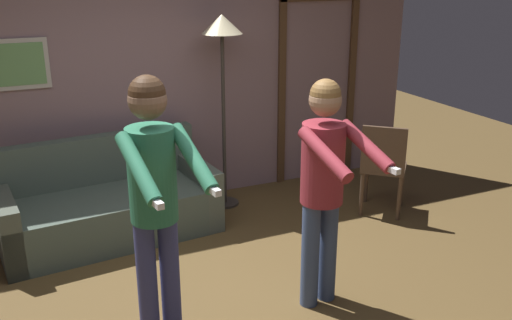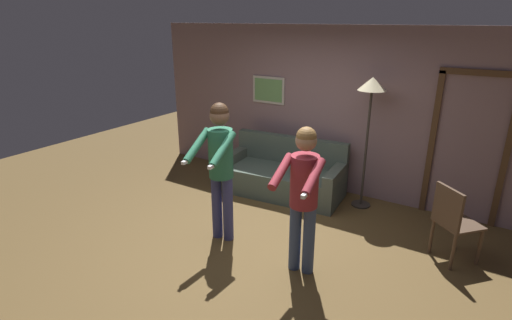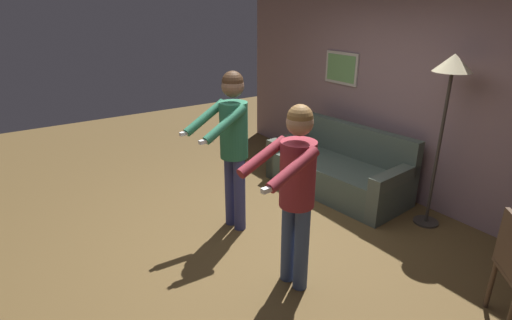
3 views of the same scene
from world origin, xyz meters
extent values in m
plane|color=brown|center=(0.00, 0.00, 0.00)|extent=(12.00, 12.00, 0.00)
cube|color=gray|center=(0.00, 2.22, 1.30)|extent=(6.40, 0.06, 2.60)
cube|color=#B7B2A8|center=(-1.03, 2.17, 1.53)|extent=(0.61, 0.02, 0.45)
cube|color=#639557|center=(-1.03, 2.16, 1.53)|extent=(0.53, 0.01, 0.37)
cube|color=#4C331E|center=(1.63, 2.17, 1.02)|extent=(0.08, 0.04, 2.04)
cube|color=#4C331E|center=(2.53, 2.17, 1.02)|extent=(0.08, 0.04, 2.04)
cube|color=#4C331E|center=(2.08, 2.17, 2.04)|extent=(0.98, 0.04, 0.08)
cube|color=#47554A|center=(-0.41, 1.57, 0.21)|extent=(1.97, 1.02, 0.42)
cube|color=#47554A|center=(-0.44, 1.92, 0.65)|extent=(1.90, 0.31, 0.45)
cube|color=#4B5246|center=(-1.27, 1.49, 0.29)|extent=(0.24, 0.86, 0.58)
cube|color=#4D574C|center=(0.46, 1.65, 0.29)|extent=(0.24, 0.86, 0.58)
cylinder|color=#332D28|center=(0.82, 1.84, 0.01)|extent=(0.28, 0.28, 0.02)
cylinder|color=#332D28|center=(0.82, 1.84, 0.89)|extent=(0.04, 0.04, 1.73)
cone|color=#F9EAB7|center=(0.82, 1.84, 1.84)|extent=(0.39, 0.39, 0.18)
cylinder|color=navy|center=(-0.46, -0.05, 0.42)|extent=(0.13, 0.13, 0.85)
cylinder|color=navy|center=(-0.30, -0.03, 0.42)|extent=(0.13, 0.13, 0.85)
cylinder|color=#286B4C|center=(-0.38, -0.04, 1.15)|extent=(0.30, 0.30, 0.60)
sphere|color=brown|center=(-0.38, -0.04, 1.62)|extent=(0.23, 0.23, 0.23)
sphere|color=#382314|center=(-0.38, -0.04, 1.66)|extent=(0.22, 0.22, 0.22)
cylinder|color=#286B4C|center=(-0.52, -0.30, 1.30)|extent=(0.16, 0.52, 0.32)
cube|color=white|center=(-0.49, -0.53, 1.18)|extent=(0.06, 0.15, 0.04)
cylinder|color=#286B4C|center=(-0.18, -0.25, 1.30)|extent=(0.16, 0.52, 0.32)
cube|color=white|center=(-0.15, -0.49, 1.18)|extent=(0.06, 0.15, 0.04)
cylinder|color=#3C4D77|center=(0.70, -0.14, 0.40)|extent=(0.13, 0.13, 0.80)
cylinder|color=#3C4D77|center=(0.86, -0.12, 0.40)|extent=(0.13, 0.13, 0.80)
cylinder|color=maroon|center=(0.78, -0.13, 1.08)|extent=(0.30, 0.30, 0.57)
sphere|color=#9E7556|center=(0.78, -0.13, 1.53)|extent=(0.22, 0.22, 0.22)
sphere|color=brown|center=(0.78, -0.13, 1.56)|extent=(0.21, 0.21, 0.21)
cylinder|color=maroon|center=(0.64, -0.38, 1.25)|extent=(0.15, 0.51, 0.26)
cylinder|color=maroon|center=(0.97, -0.34, 1.25)|extent=(0.15, 0.51, 0.26)
cube|color=white|center=(1.00, -0.58, 1.16)|extent=(0.06, 0.15, 0.04)
cylinder|color=#4C3828|center=(2.45, 1.04, 0.23)|extent=(0.04, 0.04, 0.45)
cylinder|color=#4C3828|center=(2.18, 1.28, 0.23)|extent=(0.04, 0.04, 0.45)
cylinder|color=#4C3828|center=(2.21, 0.77, 0.23)|extent=(0.04, 0.04, 0.45)
cylinder|color=#4C3828|center=(1.94, 1.01, 0.23)|extent=(0.04, 0.04, 0.45)
cube|color=#4C3828|center=(2.20, 1.03, 0.47)|extent=(0.59, 0.59, 0.03)
cube|color=#4C3828|center=(2.07, 0.89, 0.70)|extent=(0.34, 0.31, 0.45)
camera|label=1|loc=(-1.16, -3.29, 2.38)|focal=40.00mm
camera|label=2|loc=(2.41, -3.64, 2.69)|focal=28.00mm
camera|label=3|loc=(3.08, -2.11, 2.38)|focal=28.00mm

